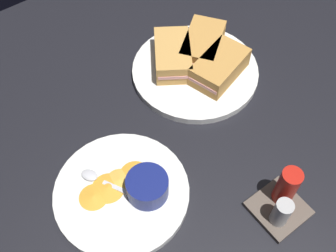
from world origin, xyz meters
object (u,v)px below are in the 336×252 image
(sandwich_half_far, at_px, (203,45))
(ramekin_light_gravy, at_px, (147,186))
(spoon_by_dark_ramekin, at_px, (187,70))
(condiment_caddy, at_px, (283,200))
(plate_sandwich_main, at_px, (195,71))
(plate_chips_companion, at_px, (122,193))
(sandwich_half_extra, at_px, (173,55))
(sandwich_half_near, at_px, (220,67))
(ramekin_dark_sauce, at_px, (170,53))
(spoon_by_gravy_ramekin, at_px, (96,179))

(sandwich_half_far, xyz_separation_m, ramekin_light_gravy, (0.30, 0.21, -0.00))
(spoon_by_dark_ramekin, relative_size, condiment_caddy, 1.05)
(plate_sandwich_main, distance_m, plate_chips_companion, 0.33)
(ramekin_light_gravy, bearing_deg, sandwich_half_extra, -135.09)
(condiment_caddy, bearing_deg, ramekin_light_gravy, -42.29)
(spoon_by_dark_ramekin, distance_m, ramekin_light_gravy, 0.30)
(plate_sandwich_main, relative_size, sandwich_half_near, 1.90)
(plate_sandwich_main, bearing_deg, ramekin_dark_sauce, -64.77)
(sandwich_half_near, relative_size, spoon_by_dark_ramekin, 1.47)
(plate_sandwich_main, relative_size, spoon_by_gravy_ramekin, 2.97)
(sandwich_half_far, xyz_separation_m, spoon_by_gravy_ramekin, (0.36, 0.13, -0.02))
(plate_sandwich_main, distance_m, sandwich_half_far, 0.06)
(plate_sandwich_main, relative_size, sandwich_half_extra, 1.86)
(spoon_by_dark_ramekin, bearing_deg, sandwich_half_near, 134.17)
(sandwich_half_near, xyz_separation_m, sandwich_half_far, (-0.01, -0.07, 0.00))
(ramekin_light_gravy, bearing_deg, spoon_by_dark_ramekin, -141.70)
(sandwich_half_far, distance_m, ramekin_dark_sauce, 0.08)
(plate_sandwich_main, xyz_separation_m, ramekin_dark_sauce, (0.03, -0.06, 0.03))
(ramekin_dark_sauce, distance_m, spoon_by_dark_ramekin, 0.05)
(ramekin_light_gravy, bearing_deg, plate_sandwich_main, -144.67)
(sandwich_half_extra, height_order, spoon_by_gravy_ramekin, sandwich_half_extra)
(plate_sandwich_main, distance_m, ramekin_light_gravy, 0.31)
(plate_chips_companion, bearing_deg, sandwich_half_extra, -143.51)
(spoon_by_dark_ramekin, distance_m, spoon_by_gravy_ramekin, 0.32)
(plate_sandwich_main, height_order, spoon_by_gravy_ramekin, spoon_by_gravy_ramekin)
(sandwich_half_extra, height_order, ramekin_dark_sauce, sandwich_half_extra)
(plate_chips_companion, distance_m, condiment_caddy, 0.29)
(sandwich_half_extra, relative_size, ramekin_dark_sauce, 2.43)
(plate_sandwich_main, relative_size, sandwich_half_far, 1.86)
(sandwich_half_extra, bearing_deg, condiment_caddy, 82.42)
(plate_chips_companion, bearing_deg, spoon_by_gravy_ramekin, -61.72)
(plate_sandwich_main, height_order, spoon_by_dark_ramekin, spoon_by_dark_ramekin)
(spoon_by_dark_ramekin, xyz_separation_m, plate_chips_companion, (0.27, 0.16, -0.01))
(spoon_by_dark_ramekin, height_order, spoon_by_gravy_ramekin, same)
(plate_sandwich_main, bearing_deg, condiment_caddy, 76.61)
(spoon_by_dark_ramekin, bearing_deg, ramekin_dark_sauce, -80.86)
(sandwich_half_near, distance_m, spoon_by_gravy_ramekin, 0.35)
(plate_sandwich_main, relative_size, spoon_by_dark_ramekin, 2.80)
(plate_sandwich_main, relative_size, condiment_caddy, 2.94)
(spoon_by_gravy_ramekin, bearing_deg, sandwich_half_far, -159.48)
(plate_sandwich_main, height_order, sandwich_half_extra, sandwich_half_extra)
(sandwich_half_near, bearing_deg, plate_sandwich_main, -55.77)
(spoon_by_dark_ramekin, relative_size, plate_chips_companion, 0.40)
(sandwich_half_near, distance_m, ramekin_light_gravy, 0.32)
(sandwich_half_extra, xyz_separation_m, spoon_by_dark_ramekin, (-0.01, 0.04, -0.02))
(plate_sandwich_main, xyz_separation_m, condiment_caddy, (0.08, 0.34, 0.03))
(sandwich_half_near, bearing_deg, sandwich_half_extra, -55.77)
(spoon_by_dark_ramekin, relative_size, ramekin_light_gravy, 1.32)
(ramekin_light_gravy, xyz_separation_m, spoon_by_gravy_ramekin, (0.06, -0.08, -0.02))
(plate_chips_companion, bearing_deg, condiment_caddy, 138.13)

